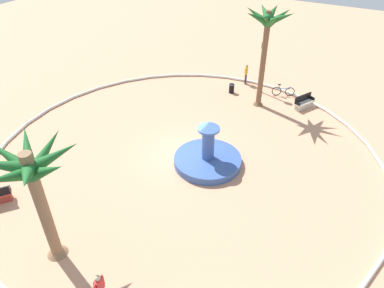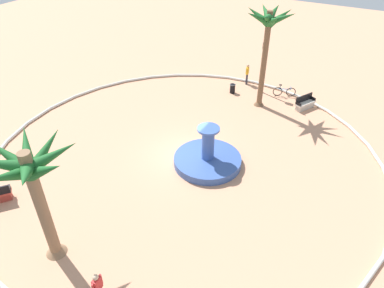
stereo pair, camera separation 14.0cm
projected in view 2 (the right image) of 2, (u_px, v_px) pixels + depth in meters
name	position (u px, v px, depth m)	size (l,w,h in m)	color
ground_plane	(186.00, 155.00, 21.23)	(80.00, 80.00, 0.00)	tan
plaza_curb	(186.00, 154.00, 21.17)	(22.70, 22.70, 0.20)	silver
fountain	(208.00, 159.00, 20.38)	(3.86, 3.86, 2.45)	#38569E
palm_tree_near_fountain	(268.00, 29.00, 23.07)	(3.40, 3.53, 7.00)	brown
palm_tree_by_curb	(31.00, 177.00, 13.06)	(3.74, 3.73, 5.66)	#8E6B4C
bench_west	(305.00, 104.00, 25.63)	(1.18, 1.65, 1.00)	beige
lamppost	(263.00, 63.00, 26.65)	(0.32, 0.32, 4.08)	black
trash_bin	(233.00, 88.00, 27.63)	(0.46, 0.46, 0.73)	black
bicycle_red_frame	(284.00, 91.00, 27.20)	(1.60, 0.76, 0.94)	black
person_cyclist_helmet	(247.00, 73.00, 28.62)	(0.26, 0.52, 1.68)	#33333D
person_cyclist_photo	(98.00, 287.00, 13.11)	(0.22, 0.53, 1.66)	#33333D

